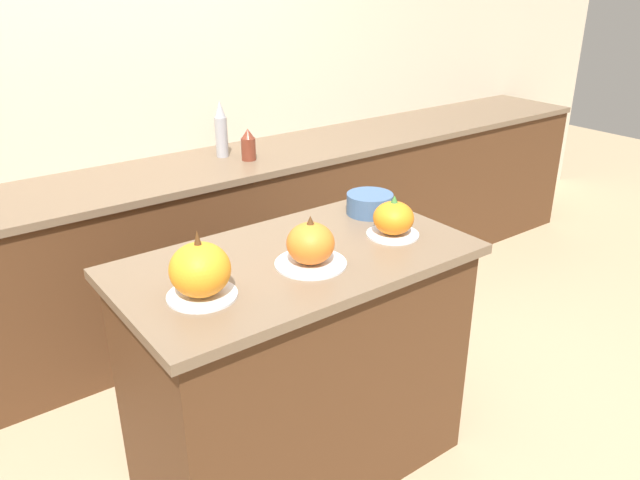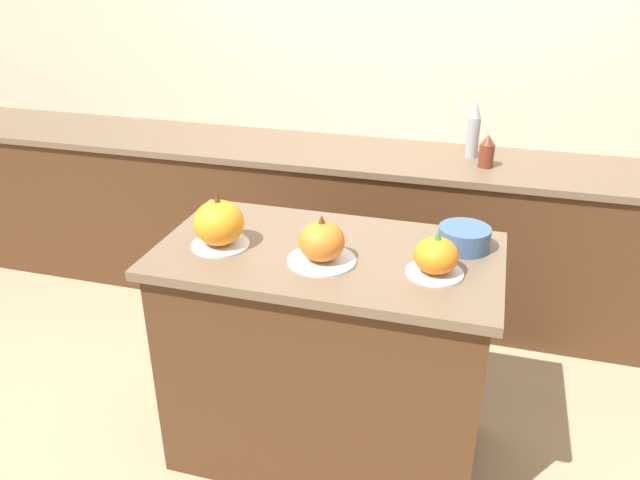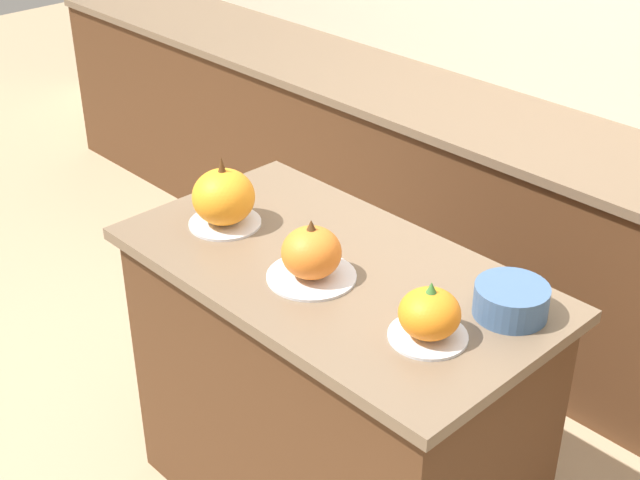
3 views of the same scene
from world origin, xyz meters
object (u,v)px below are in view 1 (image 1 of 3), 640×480
pumpkin_cake_center (310,246)px  pumpkin_cake_right (393,219)px  mixing_bowl (370,204)px  bottle_short (248,145)px  pumpkin_cake_left (200,271)px  bottle_tall (221,130)px

pumpkin_cake_center → pumpkin_cake_right: 0.38m
pumpkin_cake_center → mixing_bowl: size_ratio=1.29×
pumpkin_cake_center → bottle_short: size_ratio=1.45×
pumpkin_cake_left → bottle_tall: (0.80, 1.35, 0.04)m
pumpkin_cake_right → bottle_short: bearing=84.7°
bottle_tall → bottle_short: size_ratio=1.82×
bottle_tall → bottle_short: (0.08, -0.14, -0.06)m
bottle_tall → mixing_bowl: bottle_tall is taller
mixing_bowl → pumpkin_cake_center: bearing=-152.9°
bottle_short → pumpkin_cake_right: bearing=-95.3°
pumpkin_cake_center → mixing_bowl: bearing=27.1°
pumpkin_cake_left → pumpkin_cake_right: size_ratio=1.12×
mixing_bowl → bottle_tall: bearing=92.2°
pumpkin_cake_left → bottle_tall: 1.57m
pumpkin_cake_right → bottle_tall: size_ratio=0.64×
pumpkin_cake_center → bottle_tall: size_ratio=0.80×
pumpkin_cake_left → pumpkin_cake_right: (0.77, -0.00, -0.02)m
pumpkin_cake_left → mixing_bowl: 0.87m
pumpkin_cake_center → pumpkin_cake_right: bearing=2.7°
pumpkin_cake_center → mixing_bowl: pumpkin_cake_center is taller
bottle_short → pumpkin_cake_left: bearing=-126.1°
pumpkin_cake_right → mixing_bowl: pumpkin_cake_right is taller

